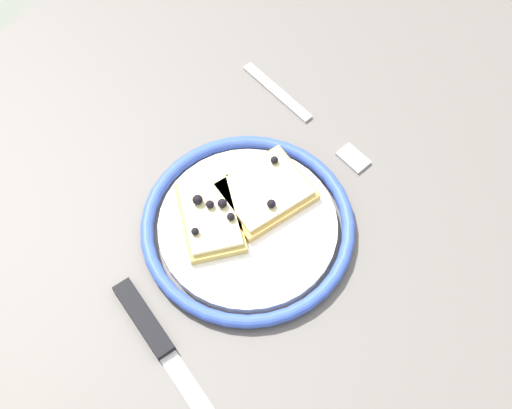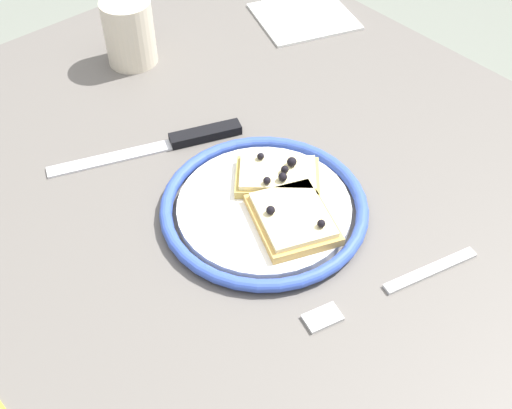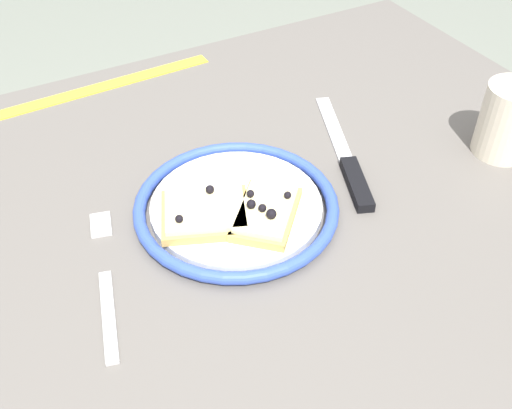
# 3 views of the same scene
# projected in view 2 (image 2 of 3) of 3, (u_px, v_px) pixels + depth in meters

# --- Properties ---
(dining_table) EXTENTS (1.13, 0.80, 0.78)m
(dining_table) POSITION_uv_depth(u_px,v_px,m) (307.00, 285.00, 0.76)
(dining_table) COLOR #5B5651
(dining_table) RESTS_ON ground_plane
(plate) EXTENTS (0.23, 0.23, 0.02)m
(plate) POSITION_uv_depth(u_px,v_px,m) (264.00, 207.00, 0.71)
(plate) COLOR white
(plate) RESTS_ON dining_table
(pizza_slice_near) EXTENTS (0.11, 0.11, 0.03)m
(pizza_slice_near) POSITION_uv_depth(u_px,v_px,m) (278.00, 176.00, 0.72)
(pizza_slice_near) COLOR tan
(pizza_slice_near) RESTS_ON plate
(pizza_slice_far) EXTENTS (0.12, 0.11, 0.03)m
(pizza_slice_far) POSITION_uv_depth(u_px,v_px,m) (293.00, 218.00, 0.68)
(pizza_slice_far) COLOR tan
(pizza_slice_far) RESTS_ON plate
(knife) EXTENTS (0.10, 0.23, 0.01)m
(knife) POSITION_uv_depth(u_px,v_px,m) (180.00, 140.00, 0.79)
(knife) COLOR silver
(knife) RESTS_ON dining_table
(fork) EXTENTS (0.07, 0.20, 0.00)m
(fork) POSITION_uv_depth(u_px,v_px,m) (392.00, 287.00, 0.64)
(fork) COLOR silver
(fork) RESTS_ON dining_table
(cup) EXTENTS (0.07, 0.07, 0.09)m
(cup) POSITION_uv_depth(u_px,v_px,m) (129.00, 32.00, 0.88)
(cup) COLOR beige
(cup) RESTS_ON dining_table
(napkin) EXTENTS (0.17, 0.18, 0.00)m
(napkin) POSITION_uv_depth(u_px,v_px,m) (304.00, 16.00, 1.00)
(napkin) COLOR white
(napkin) RESTS_ON dining_table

